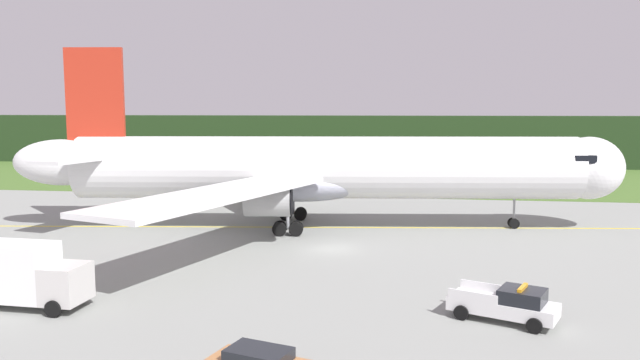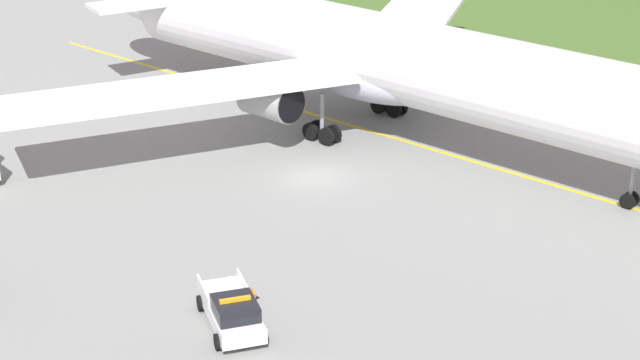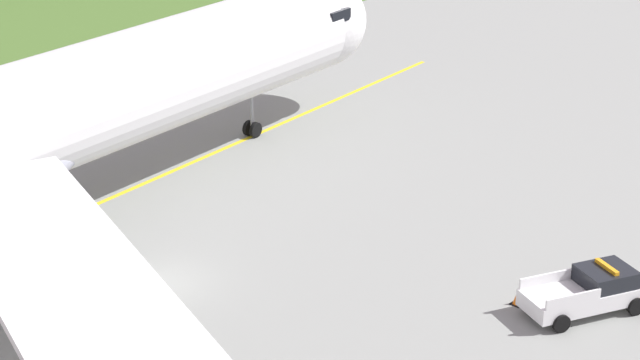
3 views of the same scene
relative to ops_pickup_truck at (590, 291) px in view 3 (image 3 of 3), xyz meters
name	(u,v)px [view 3 (image 3 of 3)]	position (x,y,z in m)	size (l,w,h in m)	color
ground	(158,284)	(-10.77, 14.55, -0.90)	(320.00, 320.00, 0.00)	gray
taxiway_centerline_main	(21,237)	(-12.22, 22.85, -0.90)	(70.84, 0.30, 0.01)	yellow
ops_pickup_truck	(590,291)	(0.00, 0.00, 0.00)	(5.64, 3.97, 1.94)	white
apron_cone	(518,298)	(-1.56, 2.40, -0.60)	(0.50, 0.50, 0.63)	black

